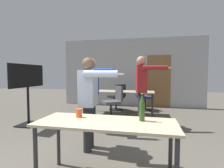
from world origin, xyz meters
The scene contains 12 objects.
back_wall centered at (0.03, 5.66, 1.36)m, with size 5.74×0.12×2.74m.
conference_table_near centered at (0.23, 0.50, 0.67)m, with size 1.67×0.64×0.76m.
conference_table_far centered at (-0.17, 4.10, 0.69)m, with size 2.13×0.72×0.76m.
tv_screen centered at (-2.32, 2.41, 1.00)m, with size 0.44×1.25×1.57m.
person_center_tall centered at (-0.28, 1.35, 0.96)m, with size 0.80×0.66×1.61m.
person_near_casual centered at (0.55, 3.00, 1.07)m, with size 0.88×0.64×1.77m.
person_left_plaid centered at (-0.57, 2.38, 1.01)m, with size 0.80×0.68×1.68m.
office_chair_side_rolled centered at (-0.29, 3.46, 0.46)m, with size 0.68×0.66×0.96m.
office_chair_near_pushed centered at (0.54, 4.87, 0.44)m, with size 0.68×0.66×0.93m.
office_chair_mid_tucked centered at (-0.39, 4.66, 0.45)m, with size 0.69×0.68×0.95m.
beer_bottle centered at (0.66, 0.62, 0.92)m, with size 0.07×0.07×0.34m.
drink_cup centered at (-0.16, 0.62, 0.82)m, with size 0.07×0.07×0.11m.
Camera 1 is at (0.74, -1.50, 1.33)m, focal length 28.00 mm.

